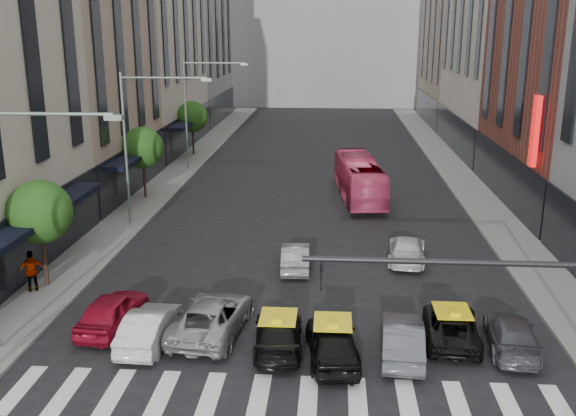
% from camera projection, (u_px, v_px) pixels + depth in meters
% --- Properties ---
extents(sidewalk_left, '(3.00, 96.00, 0.15)m').
position_uv_depth(sidewalk_left, '(164.00, 185.00, 48.86)').
color(sidewalk_left, slate).
rests_on(sidewalk_left, ground).
extents(sidewalk_right, '(3.00, 96.00, 0.15)m').
position_uv_depth(sidewalk_right, '(471.00, 190.00, 47.31)').
color(sidewalk_right, slate).
rests_on(sidewalk_right, ground).
extents(building_left_b, '(8.00, 16.00, 24.00)m').
position_uv_depth(building_left_b, '(69.00, 22.00, 44.07)').
color(building_left_b, tan).
rests_on(building_left_b, ground).
extents(building_right_d, '(8.00, 18.00, 28.00)m').
position_uv_depth(building_right_d, '(467.00, 7.00, 76.77)').
color(building_right_d, tan).
rests_on(building_right_d, ground).
extents(tree_near, '(2.88, 2.88, 4.95)m').
position_uv_depth(tree_near, '(40.00, 212.00, 28.70)').
color(tree_near, black).
rests_on(tree_near, sidewalk_left).
extents(tree_mid, '(2.88, 2.88, 4.95)m').
position_uv_depth(tree_mid, '(143.00, 148.00, 44.07)').
color(tree_mid, black).
rests_on(tree_mid, sidewalk_left).
extents(tree_far, '(2.88, 2.88, 4.95)m').
position_uv_depth(tree_far, '(192.00, 117.00, 59.43)').
color(tree_far, black).
rests_on(tree_far, sidewalk_left).
extents(streetlamp_near, '(5.38, 0.25, 9.00)m').
position_uv_depth(streetlamp_near, '(6.00, 198.00, 22.21)').
color(streetlamp_near, gray).
rests_on(streetlamp_near, sidewalk_left).
extents(streetlamp_mid, '(5.38, 0.25, 9.00)m').
position_uv_depth(streetlamp_mid, '(140.00, 129.00, 37.58)').
color(streetlamp_mid, gray).
rests_on(streetlamp_mid, sidewalk_left).
extents(streetlamp_far, '(5.38, 0.25, 9.00)m').
position_uv_depth(streetlamp_far, '(197.00, 99.00, 52.94)').
color(streetlamp_far, gray).
rests_on(streetlamp_far, sidewalk_left).
extents(liberty_sign, '(0.30, 0.70, 4.00)m').
position_uv_depth(liberty_sign, '(535.00, 131.00, 36.03)').
color(liberty_sign, red).
rests_on(liberty_sign, ground).
extents(car_red, '(2.09, 4.44, 1.47)m').
position_uv_depth(car_red, '(112.00, 311.00, 25.55)').
color(car_red, maroon).
rests_on(car_red, ground).
extents(car_white_front, '(1.61, 4.24, 1.38)m').
position_uv_depth(car_white_front, '(150.00, 327.00, 24.29)').
color(car_white_front, '#BABABA').
rests_on(car_white_front, ground).
extents(car_silver, '(3.01, 5.51, 1.47)m').
position_uv_depth(car_silver, '(212.00, 316.00, 25.09)').
color(car_silver, '#99989D').
rests_on(car_silver, ground).
extents(taxi_left, '(2.07, 4.49, 1.27)m').
position_uv_depth(taxi_left, '(278.00, 333.00, 23.89)').
color(taxi_left, black).
rests_on(taxi_left, ground).
extents(taxi_center, '(2.21, 4.50, 1.48)m').
position_uv_depth(taxi_center, '(332.00, 341.00, 23.06)').
color(taxi_center, black).
rests_on(taxi_center, ground).
extents(car_grey_mid, '(1.78, 4.30, 1.38)m').
position_uv_depth(car_grey_mid, '(403.00, 338.00, 23.38)').
color(car_grey_mid, '#474A50').
rests_on(car_grey_mid, ground).
extents(taxi_right, '(2.39, 4.50, 1.21)m').
position_uv_depth(taxi_right, '(451.00, 326.00, 24.55)').
color(taxi_right, black).
rests_on(taxi_right, ground).
extents(car_grey_curb, '(2.22, 4.43, 1.24)m').
position_uv_depth(car_grey_curb, '(512.00, 334.00, 23.83)').
color(car_grey_curb, '#414349').
rests_on(car_grey_curb, ground).
extents(car_row2_left, '(1.54, 3.96, 1.28)m').
position_uv_depth(car_row2_left, '(295.00, 257.00, 31.84)').
color(car_row2_left, '#959499').
rests_on(car_row2_left, ground).
extents(car_row2_right, '(2.32, 4.64, 1.29)m').
position_uv_depth(car_row2_right, '(407.00, 249.00, 32.92)').
color(car_row2_right, silver).
rests_on(car_row2_right, ground).
extents(bus, '(3.46, 10.55, 2.88)m').
position_uv_depth(bus, '(359.00, 178.00, 44.90)').
color(bus, '#D23E66').
rests_on(bus, ground).
extents(pedestrian_far, '(1.20, 0.95, 1.91)m').
position_uv_depth(pedestrian_far, '(32.00, 271.00, 28.69)').
color(pedestrian_far, gray).
rests_on(pedestrian_far, sidewalk_left).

